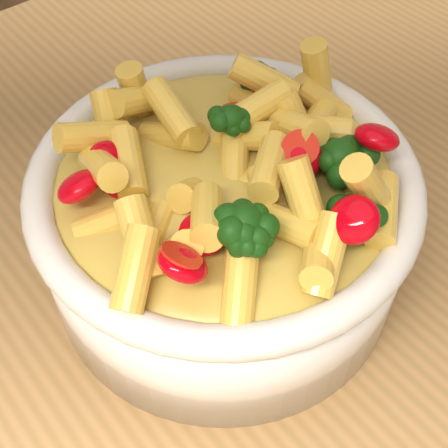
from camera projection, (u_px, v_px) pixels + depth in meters
table at (162, 300)px, 0.61m from camera, size 1.20×0.80×0.90m
serving_bowl at (224, 223)px, 0.46m from camera, size 0.27×0.27×0.12m
pasta_salad at (224, 151)px, 0.40m from camera, size 0.22×0.22×0.05m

